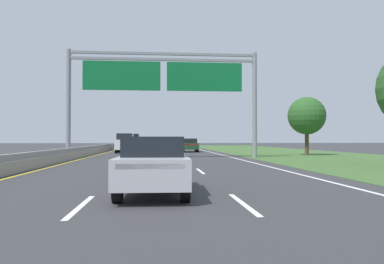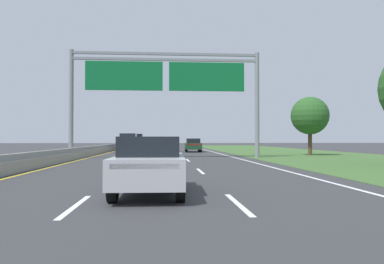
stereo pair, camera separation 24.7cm
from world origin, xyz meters
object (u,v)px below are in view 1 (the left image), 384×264
(overhead_sign_gantry, at_px, (164,81))
(pickup_truck_navy, at_px, (132,142))
(car_darkgreen_right_lane_sedan, at_px, (190,145))
(car_blue_centre_lane_sedan, at_px, (160,145))
(car_silver_centre_lane_sedan, at_px, (154,164))
(car_white_left_lane_suv, at_px, (125,143))
(roadside_tree_mid, at_px, (307,116))

(overhead_sign_gantry, height_order, pickup_truck_navy, overhead_sign_gantry)
(car_darkgreen_right_lane_sedan, height_order, car_blue_centre_lane_sedan, same)
(pickup_truck_navy, bearing_deg, overhead_sign_gantry, -169.09)
(car_blue_centre_lane_sedan, bearing_deg, overhead_sign_gantry, -179.78)
(car_silver_centre_lane_sedan, bearing_deg, car_white_left_lane_suv, 7.70)
(pickup_truck_navy, distance_m, car_darkgreen_right_lane_sedan, 9.15)
(car_silver_centre_lane_sedan, relative_size, car_white_left_lane_suv, 0.94)
(overhead_sign_gantry, distance_m, roadside_tree_mid, 14.14)
(pickup_truck_navy, distance_m, roadside_tree_mid, 23.61)
(pickup_truck_navy, height_order, roadside_tree_mid, roadside_tree_mid)
(car_blue_centre_lane_sedan, bearing_deg, pickup_truck_navy, 43.31)
(car_blue_centre_lane_sedan, relative_size, car_white_left_lane_suv, 0.93)
(car_darkgreen_right_lane_sedan, distance_m, roadside_tree_mid, 14.64)
(car_blue_centre_lane_sedan, distance_m, roadside_tree_mid, 18.35)
(car_darkgreen_right_lane_sedan, height_order, roadside_tree_mid, roadside_tree_mid)
(car_silver_centre_lane_sedan, distance_m, car_white_left_lane_suv, 31.50)
(car_blue_centre_lane_sedan, bearing_deg, car_darkgreen_right_lane_sedan, -119.06)
(overhead_sign_gantry, xyz_separation_m, pickup_truck_navy, (-3.83, 20.11, -5.00))
(car_darkgreen_right_lane_sedan, relative_size, car_white_left_lane_suv, 0.94)
(overhead_sign_gantry, bearing_deg, pickup_truck_navy, 100.80)
(pickup_truck_navy, xyz_separation_m, car_silver_centre_lane_sedan, (3.30, -39.43, -0.26))
(car_blue_centre_lane_sedan, xyz_separation_m, roadside_tree_mid, (13.46, -12.15, 2.84))
(car_blue_centre_lane_sedan, relative_size, roadside_tree_mid, 0.81)
(car_darkgreen_right_lane_sedan, bearing_deg, roadside_tree_mid, -134.32)
(car_darkgreen_right_lane_sedan, bearing_deg, car_blue_centre_lane_sedan, 62.57)
(pickup_truck_navy, xyz_separation_m, car_blue_centre_lane_sedan, (3.69, -3.87, -0.26))
(pickup_truck_navy, xyz_separation_m, car_darkgreen_right_lane_sedan, (7.11, -5.75, -0.26))
(pickup_truck_navy, bearing_deg, car_silver_centre_lane_sedan, -175.11)
(car_white_left_lane_suv, xyz_separation_m, roadside_tree_mid, (17.31, -7.89, 2.56))
(overhead_sign_gantry, bearing_deg, car_blue_centre_lane_sedan, 90.51)
(pickup_truck_navy, height_order, car_silver_centre_lane_sedan, pickup_truck_navy)
(pickup_truck_navy, bearing_deg, car_white_left_lane_suv, 178.95)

